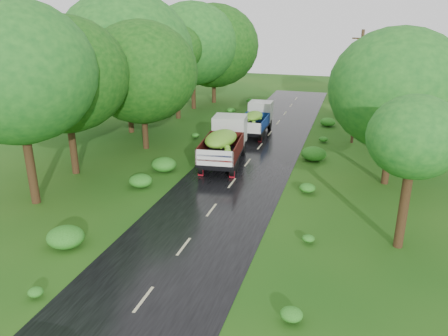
% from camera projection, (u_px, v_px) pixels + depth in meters
% --- Properties ---
extents(ground, '(120.00, 120.00, 0.00)m').
position_uv_depth(ground, '(144.00, 300.00, 16.23)').
color(ground, '#0F3F0D').
rests_on(ground, ground).
extents(road, '(6.50, 80.00, 0.02)m').
position_uv_depth(road, '(192.00, 236.00, 20.72)').
color(road, black).
rests_on(road, ground).
extents(road_lines, '(0.12, 69.60, 0.00)m').
position_uv_depth(road_lines, '(199.00, 227.00, 21.61)').
color(road_lines, '#BFB78C').
rests_on(road_lines, road).
extents(truck_near, '(3.12, 6.97, 2.83)m').
position_uv_depth(truck_near, '(225.00, 140.00, 30.23)').
color(truck_near, black).
rests_on(truck_near, ground).
extents(truck_far, '(2.14, 5.82, 2.43)m').
position_uv_depth(truck_far, '(257.00, 118.00, 37.33)').
color(truck_far, black).
rests_on(truck_far, ground).
extents(utility_pole, '(1.49, 0.57, 8.73)m').
position_uv_depth(utility_pole, '(357.00, 87.00, 33.61)').
color(utility_pole, '#382616').
rests_on(utility_pole, ground).
extents(trees_left, '(7.75, 33.29, 9.00)m').
position_uv_depth(trees_left, '(151.00, 56.00, 36.23)').
color(trees_left, black).
rests_on(trees_left, ground).
extents(trees_right, '(5.25, 31.39, 7.72)m').
position_uv_depth(trees_right, '(393.00, 76.00, 32.02)').
color(trees_right, black).
rests_on(trees_right, ground).
extents(shrubs, '(11.90, 44.00, 0.70)m').
position_uv_depth(shrubs, '(240.00, 167.00, 28.69)').
color(shrubs, '#216417').
rests_on(shrubs, ground).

